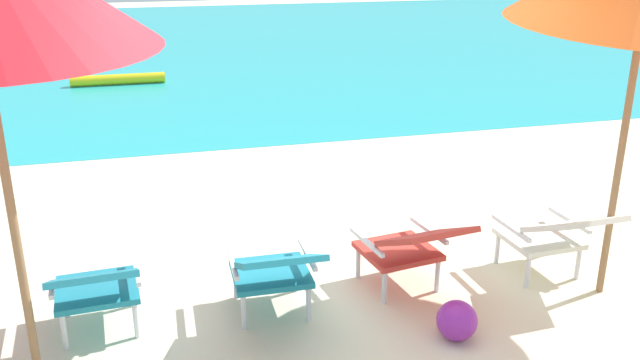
# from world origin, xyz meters

# --- Properties ---
(ground_plane) EXTENTS (40.00, 40.00, 0.00)m
(ground_plane) POSITION_xyz_m (0.00, 4.00, 0.00)
(ground_plane) COLOR beige
(ocean_band) EXTENTS (40.00, 18.00, 0.01)m
(ocean_band) POSITION_xyz_m (0.00, 12.79, 0.00)
(ocean_band) COLOR #28B2B7
(ocean_band) RESTS_ON ground_plane
(swim_buoy) EXTENTS (1.60, 0.18, 0.18)m
(swim_buoy) POSITION_xyz_m (-1.63, 8.09, 0.10)
(swim_buoy) COLOR yellow
(swim_buoy) RESTS_ON ocean_band
(lounge_chair_far_left) EXTENTS (0.59, 0.91, 0.68)m
(lounge_chair_far_left) POSITION_xyz_m (-1.62, -0.14, 0.40)
(lounge_chair_far_left) COLOR teal
(lounge_chair_far_left) RESTS_ON ground_plane
(lounge_chair_near_left) EXTENTS (0.56, 0.88, 0.68)m
(lounge_chair_near_left) POSITION_xyz_m (-0.48, -0.21, 0.40)
(lounge_chair_near_left) COLOR teal
(lounge_chair_near_left) RESTS_ON ground_plane
(lounge_chair_near_right) EXTENTS (0.66, 0.94, 0.68)m
(lounge_chair_near_right) POSITION_xyz_m (0.52, -0.10, 0.40)
(lounge_chair_near_right) COLOR red
(lounge_chair_near_right) RESTS_ON ground_plane
(lounge_chair_far_right) EXTENTS (0.58, 0.90, 0.68)m
(lounge_chair_far_right) POSITION_xyz_m (1.63, -0.17, 0.40)
(lounge_chair_far_right) COLOR silver
(lounge_chair_far_right) RESTS_ON ground_plane
(beach_ball) EXTENTS (0.27, 0.27, 0.27)m
(beach_ball) POSITION_xyz_m (0.61, -0.71, 0.13)
(beach_ball) COLOR purple
(beach_ball) RESTS_ON ground_plane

